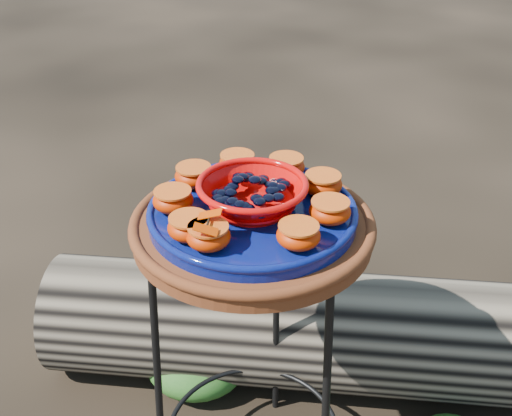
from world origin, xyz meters
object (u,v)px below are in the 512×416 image
(terracotta_saucer, at_px, (252,228))
(red_bowl, at_px, (252,196))
(plant_stand, at_px, (253,370))
(driftwood_log, at_px, (369,334))
(cobalt_plate, at_px, (252,214))

(terracotta_saucer, bearing_deg, red_bowl, 0.00)
(plant_stand, xyz_separation_m, driftwood_log, (0.22, 0.39, -0.18))
(terracotta_saucer, height_order, driftwood_log, terracotta_saucer)
(cobalt_plate, height_order, red_bowl, red_bowl)
(red_bowl, bearing_deg, terracotta_saucer, 0.00)
(red_bowl, bearing_deg, cobalt_plate, 0.00)
(cobalt_plate, xyz_separation_m, red_bowl, (0.00, 0.00, 0.04))
(plant_stand, height_order, driftwood_log, plant_stand)
(terracotta_saucer, relative_size, red_bowl, 2.33)
(cobalt_plate, relative_size, driftwood_log, 0.22)
(red_bowl, height_order, driftwood_log, red_bowl)
(terracotta_saucer, xyz_separation_m, driftwood_log, (0.22, 0.39, -0.55))
(driftwood_log, bearing_deg, plant_stand, -119.29)
(cobalt_plate, distance_m, driftwood_log, 0.74)
(terracotta_saucer, xyz_separation_m, cobalt_plate, (0.00, 0.00, 0.03))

